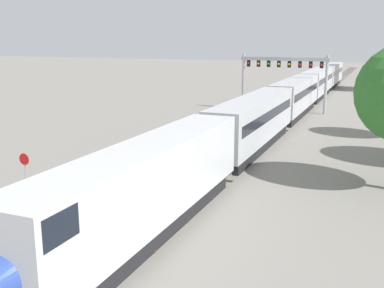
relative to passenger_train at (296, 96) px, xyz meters
The scene contains 6 objects.
ground_plane 45.39m from the passenger_train, 92.53° to the right, with size 400.00×400.00×0.00m, color gray.
track_main 14.95m from the passenger_train, 90.00° to the left, with size 2.60×200.00×0.16m.
track_near 8.03m from the passenger_train, 136.23° to the right, with size 2.60×160.00×0.16m.
passenger_train is the anchor object (origin of this frame).
signal_gantry 4.65m from the passenger_train, 132.81° to the left, with size 12.10×0.49×7.89m.
stop_sign 40.60m from the passenger_train, 104.26° to the right, with size 0.76×0.08×2.88m.
Camera 1 is at (12.63, -15.74, 9.91)m, focal length 42.70 mm.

